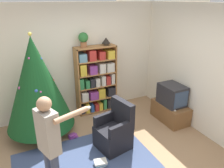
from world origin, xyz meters
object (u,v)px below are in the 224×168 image
(bookshelf, at_px, (97,81))
(armchair, at_px, (115,132))
(standing_person, at_px, (50,142))
(christmas_tree, at_px, (37,84))
(table_lamp, at_px, (106,41))
(television, at_px, (172,95))
(potted_plant, at_px, (83,39))

(bookshelf, height_order, armchair, bookshelf)
(bookshelf, bearing_deg, standing_person, -125.11)
(christmas_tree, height_order, table_lamp, christmas_tree)
(television, xyz_separation_m, christmas_tree, (-2.76, 0.73, 0.48))
(bookshelf, height_order, table_lamp, table_lamp)
(armchair, bearing_deg, potted_plant, 170.19)
(table_lamp, bearing_deg, bookshelf, -178.01)
(bookshelf, xyz_separation_m, table_lamp, (0.26, 0.01, 0.94))
(television, xyz_separation_m, potted_plant, (-1.63, 1.19, 1.19))
(armchair, distance_m, table_lamp, 2.13)
(standing_person, bearing_deg, table_lamp, 121.68)
(potted_plant, relative_size, table_lamp, 1.64)
(standing_person, bearing_deg, armchair, 98.77)
(bookshelf, relative_size, table_lamp, 8.21)
(bookshelf, xyz_separation_m, armchair, (-0.25, -1.49, -0.48))
(bookshelf, distance_m, armchair, 1.58)
(television, distance_m, standing_person, 3.03)
(bookshelf, distance_m, standing_person, 2.64)
(bookshelf, distance_m, christmas_tree, 1.52)
(table_lamp, bearing_deg, armchair, -108.82)
(standing_person, height_order, table_lamp, table_lamp)
(christmas_tree, bearing_deg, table_lamp, 15.08)
(christmas_tree, xyz_separation_m, armchair, (1.17, -1.04, -0.81))
(bookshelf, bearing_deg, table_lamp, 1.99)
(christmas_tree, height_order, potted_plant, christmas_tree)
(bookshelf, height_order, television, bookshelf)
(bookshelf, xyz_separation_m, potted_plant, (-0.28, 0.01, 1.03))
(bookshelf, height_order, potted_plant, potted_plant)
(television, distance_m, table_lamp, 1.94)
(christmas_tree, distance_m, potted_plant, 1.41)
(television, height_order, armchair, armchair)
(armchair, height_order, potted_plant, potted_plant)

